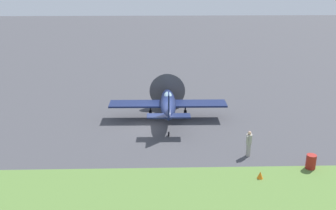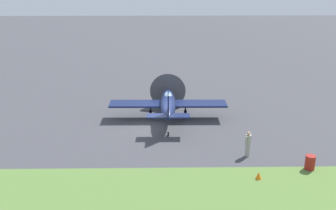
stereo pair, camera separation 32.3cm
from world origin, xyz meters
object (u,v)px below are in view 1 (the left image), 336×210
object	(u,v)px
airplane_lead	(168,103)
runway_marker_cone	(260,175)
fuel_drum	(311,162)
ground_crew_chief	(249,143)

from	to	relation	value
airplane_lead	runway_marker_cone	xyz separation A→B (m)	(5.09, -9.62, -1.20)
fuel_drum	runway_marker_cone	bearing A→B (deg)	-161.62
airplane_lead	ground_crew_chief	size ratio (longest dim) A/B	5.47
ground_crew_chief	runway_marker_cone	xyz separation A→B (m)	(0.04, -2.93, -0.69)
airplane_lead	ground_crew_chief	distance (m)	8.39
ground_crew_chief	runway_marker_cone	distance (m)	3.01
fuel_drum	runway_marker_cone	distance (m)	3.57
airplane_lead	ground_crew_chief	bearing A→B (deg)	-52.29
airplane_lead	runway_marker_cone	size ratio (longest dim) A/B	21.50
airplane_lead	runway_marker_cone	world-z (taller)	airplane_lead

